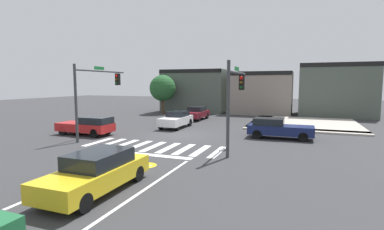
# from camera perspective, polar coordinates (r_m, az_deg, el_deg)

# --- Properties ---
(ground_plane) EXTENTS (120.00, 120.00, 0.00)m
(ground_plane) POSITION_cam_1_polar(r_m,az_deg,el_deg) (22.79, -2.20, -3.93)
(ground_plane) COLOR #353538
(crosswalk_near) EXTENTS (8.94, 3.05, 0.01)m
(crosswalk_near) POSITION_cam_1_polar(r_m,az_deg,el_deg) (18.80, -7.57, -6.13)
(crosswalk_near) COLOR silver
(crosswalk_near) RESTS_ON ground_plane
(lane_markings) EXTENTS (6.80, 24.25, 0.01)m
(lane_markings) POSITION_cam_1_polar(r_m,az_deg,el_deg) (11.74, -22.67, -14.21)
(lane_markings) COLOR white
(lane_markings) RESTS_ON ground_plane
(bike_detector_marking) EXTENTS (1.03, 1.03, 0.01)m
(bike_detector_marking) POSITION_cam_1_polar(r_m,az_deg,el_deg) (14.66, -8.95, -9.70)
(bike_detector_marking) COLOR yellow
(bike_detector_marking) RESTS_ON ground_plane
(curb_corner_northeast) EXTENTS (10.00, 10.60, 0.15)m
(curb_corner_northeast) POSITION_cam_1_polar(r_m,az_deg,el_deg) (30.33, 20.06, -1.62)
(curb_corner_northeast) COLOR #B2AA9E
(curb_corner_northeast) RESTS_ON ground_plane
(storefront_row) EXTENTS (26.84, 6.99, 6.39)m
(storefront_row) POSITION_cam_1_polar(r_m,az_deg,el_deg) (40.26, 13.49, 4.62)
(storefront_row) COLOR #4C564C
(storefront_row) RESTS_ON ground_plane
(traffic_signal_southwest) EXTENTS (0.32, 5.72, 5.31)m
(traffic_signal_southwest) POSITION_cam_1_polar(r_m,az_deg,el_deg) (22.71, -18.10, 5.21)
(traffic_signal_southwest) COLOR #383A3D
(traffic_signal_southwest) RESTS_ON ground_plane
(traffic_signal_southeast) EXTENTS (0.32, 4.67, 5.22)m
(traffic_signal_southeast) POSITION_cam_1_polar(r_m,az_deg,el_deg) (17.20, 8.45, 4.54)
(traffic_signal_southeast) COLOR #383A3D
(traffic_signal_southeast) RESTS_ON ground_plane
(car_navy) EXTENTS (4.58, 1.74, 1.46)m
(car_navy) POSITION_cam_1_polar(r_m,az_deg,el_deg) (22.16, 16.47, -2.51)
(car_navy) COLOR #141E4C
(car_navy) RESTS_ON ground_plane
(car_maroon) EXTENTS (1.91, 4.20, 1.44)m
(car_maroon) POSITION_cam_1_polar(r_m,az_deg,el_deg) (32.28, 0.79, 0.39)
(car_maroon) COLOR maroon
(car_maroon) RESTS_ON ground_plane
(car_red) EXTENTS (4.45, 1.78, 1.45)m
(car_red) POSITION_cam_1_polar(r_m,az_deg,el_deg) (24.05, -19.73, -1.97)
(car_red) COLOR red
(car_red) RESTS_ON ground_plane
(car_yellow) EXTENTS (1.83, 4.67, 1.49)m
(car_yellow) POSITION_cam_1_polar(r_m,az_deg,el_deg) (11.50, -18.15, -10.49)
(car_yellow) COLOR gold
(car_yellow) RESTS_ON ground_plane
(car_white) EXTENTS (1.78, 4.19, 1.48)m
(car_white) POSITION_cam_1_polar(r_m,az_deg,el_deg) (26.42, -3.10, -0.85)
(car_white) COLOR white
(car_white) RESTS_ON ground_plane
(roadside_tree) EXTENTS (3.45, 3.45, 5.12)m
(roadside_tree) POSITION_cam_1_polar(r_m,az_deg,el_deg) (38.72, -5.77, 5.24)
(roadside_tree) COLOR #4C3823
(roadside_tree) RESTS_ON ground_plane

